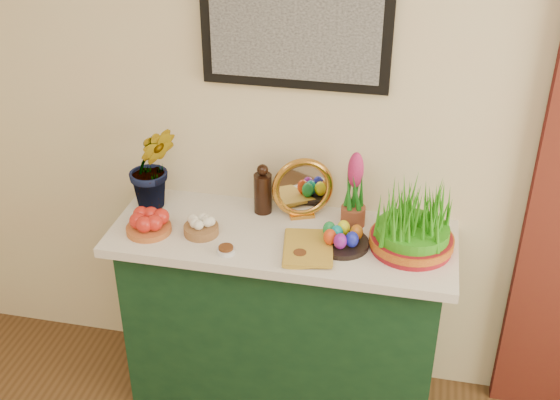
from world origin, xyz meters
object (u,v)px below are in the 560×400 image
(hyacinth_green, at_px, (151,154))
(book, at_px, (283,247))
(mirror, at_px, (303,189))
(wheatgrass_sabzeh, at_px, (413,223))
(sideboard, at_px, (282,321))

(hyacinth_green, xyz_separation_m, book, (0.61, -0.23, -0.23))
(mirror, bearing_deg, wheatgrass_sabzeh, -19.29)
(hyacinth_green, relative_size, book, 1.96)
(sideboard, height_order, hyacinth_green, hyacinth_green)
(sideboard, distance_m, mirror, 0.61)
(mirror, relative_size, wheatgrass_sabzeh, 0.80)
(sideboard, bearing_deg, book, -76.73)
(mirror, height_order, book, mirror)
(mirror, height_order, wheatgrass_sabzeh, wheatgrass_sabzeh)
(hyacinth_green, relative_size, wheatgrass_sabzeh, 1.51)
(sideboard, height_order, mirror, mirror)
(sideboard, xyz_separation_m, mirror, (0.05, 0.15, 0.59))
(mirror, xyz_separation_m, wheatgrass_sabzeh, (0.46, -0.16, -0.01))
(hyacinth_green, xyz_separation_m, mirror, (0.63, 0.06, -0.12))
(book, bearing_deg, sideboard, 94.41)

